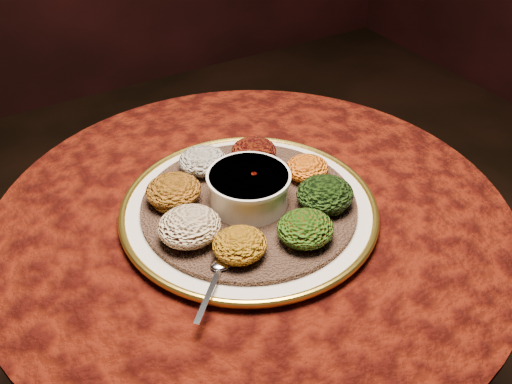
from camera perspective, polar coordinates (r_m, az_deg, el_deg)
table at (r=1.17m, az=-0.33°, el=-8.84°), size 0.96×0.96×0.73m
platter at (r=1.04m, az=-0.70°, el=-1.75°), size 0.57×0.57×0.02m
injera at (r=1.03m, az=-0.71°, el=-1.29°), size 0.43×0.43×0.01m
stew_bowl at (r=1.01m, az=-0.73°, el=0.52°), size 0.15×0.15×0.06m
spoon at (r=0.90m, az=-3.64°, el=-7.64°), size 0.11×0.11×0.01m
portion_ayib at (r=1.10m, az=-5.37°, el=3.14°), size 0.09×0.09×0.04m
portion_kitfo at (r=1.12m, az=-0.24°, el=4.11°), size 0.09×0.09×0.04m
portion_tikil at (r=1.08m, az=5.13°, el=2.38°), size 0.08×0.08×0.04m
portion_gomen at (r=1.02m, az=6.91°, el=-0.20°), size 0.10×0.10×0.05m
portion_mixveg at (r=0.94m, az=4.95°, el=-3.67°), size 0.10×0.09×0.05m
portion_kik at (r=0.91m, az=-1.63°, el=-5.31°), size 0.09×0.09×0.04m
portion_timatim at (r=0.95m, az=-6.66°, el=-3.43°), size 0.11×0.10×0.05m
portion_shiro at (r=1.03m, az=-8.26°, el=0.15°), size 0.10×0.10×0.05m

